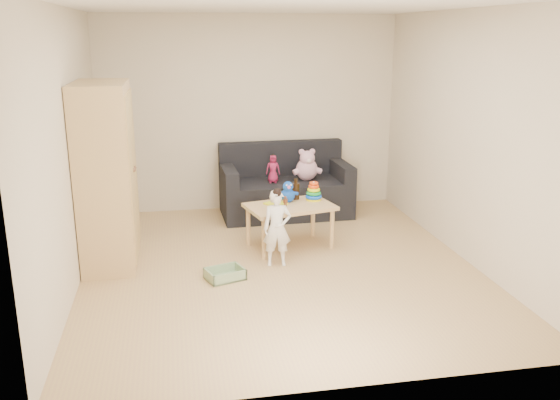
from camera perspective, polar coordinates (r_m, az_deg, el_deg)
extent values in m
plane|color=tan|center=(6.24, -0.04, -6.40)|extent=(4.50, 4.50, 0.00)
plane|color=white|center=(5.78, -0.04, 18.22)|extent=(4.50, 4.50, 0.00)
plane|color=beige|center=(8.07, -2.95, 8.26)|extent=(4.00, 0.00, 4.00)
plane|color=beige|center=(3.74, 6.18, -0.73)|extent=(4.00, 0.00, 4.00)
plane|color=beige|center=(5.86, -19.73, 4.48)|extent=(0.00, 4.50, 4.50)
plane|color=beige|center=(6.53, 17.59, 5.75)|extent=(0.00, 4.50, 4.50)
cube|color=tan|center=(6.36, -16.37, 2.32)|extent=(0.52, 1.05, 1.89)
cube|color=black|center=(7.89, 0.56, 0.23)|extent=(1.71, 0.88, 0.47)
cube|color=tan|center=(6.70, 0.95, -2.52)|extent=(1.06, 0.80, 0.50)
imported|color=white|center=(6.15, -0.28, -2.82)|extent=(0.31, 0.22, 0.79)
imported|color=#A91F4D|center=(7.68, -0.68, 2.98)|extent=(0.20, 0.15, 0.36)
cylinder|color=#FFF30D|center=(6.84, 3.24, 0.09)|extent=(0.18, 0.18, 0.02)
cylinder|color=silver|center=(6.81, 3.26, 0.93)|extent=(0.02, 0.02, 0.21)
torus|color=blue|center=(6.83, 3.25, 0.34)|extent=(0.19, 0.19, 0.04)
torus|color=green|center=(6.82, 3.25, 0.68)|extent=(0.17, 0.17, 0.04)
torus|color=#E8F40C|center=(6.81, 3.26, 1.00)|extent=(0.15, 0.15, 0.04)
torus|color=#FF460D|center=(6.80, 3.26, 1.32)|extent=(0.12, 0.12, 0.04)
torus|color=#F1430E|center=(6.79, 3.27, 1.61)|extent=(0.10, 0.10, 0.04)
cylinder|color=black|center=(6.84, 1.53, 0.86)|extent=(0.08, 0.08, 0.19)
cylinder|color=black|center=(6.82, 1.54, 1.75)|extent=(0.04, 0.04, 0.05)
cylinder|color=black|center=(6.81, 1.54, 2.01)|extent=(0.05, 0.05, 0.02)
cube|color=#F4FF1A|center=(6.66, -0.41, -0.35)|extent=(0.28, 0.28, 0.02)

